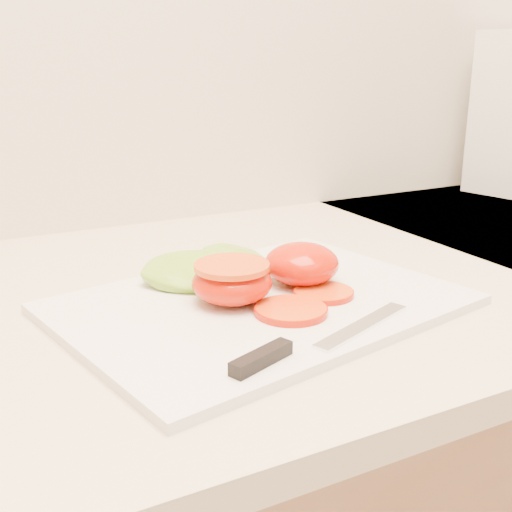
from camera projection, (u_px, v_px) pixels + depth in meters
name	position (u px, v px, depth m)	size (l,w,h in m)	color
cutting_board	(260.00, 304.00, 0.67)	(0.40, 0.29, 0.01)	silver
tomato_half_dome	(302.00, 264.00, 0.71)	(0.08, 0.08, 0.05)	red
tomato_half_cut	(232.00, 281.00, 0.66)	(0.08, 0.08, 0.04)	red
tomato_slice_0	(291.00, 310.00, 0.64)	(0.07, 0.07, 0.01)	orange
tomato_slice_1	(323.00, 293.00, 0.68)	(0.06, 0.06, 0.01)	orange
lettuce_leaf_0	(202.00, 271.00, 0.72)	(0.14, 0.09, 0.03)	#81C233
lettuce_leaf_1	(235.00, 261.00, 0.76)	(0.12, 0.09, 0.03)	#81C233
knife	(304.00, 344.00, 0.56)	(0.22, 0.07, 0.01)	silver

